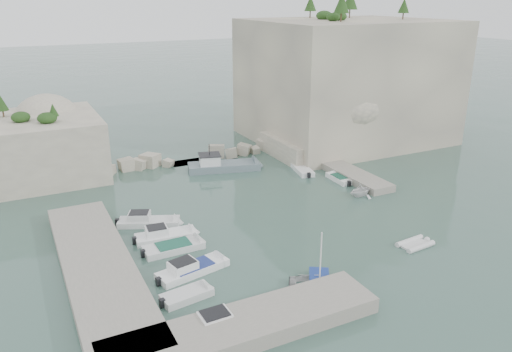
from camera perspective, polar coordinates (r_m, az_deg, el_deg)
name	(u,v)px	position (r m, az deg, el deg)	size (l,w,h in m)	color
ground	(285,226)	(46.58, 3.31, -5.73)	(400.00, 400.00, 0.00)	#3E5E53
cliff_east	(345,81)	(74.82, 10.18, 10.67)	(26.00, 22.00, 17.00)	beige
cliff_terrace	(303,146)	(66.85, 5.40, 3.42)	(8.00, 10.00, 2.50)	beige
outcrop_west	(28,148)	(63.54, -24.56, 2.91)	(16.00, 14.00, 7.00)	beige
quay_west	(98,268)	(40.59, -17.60, -9.97)	(5.00, 24.00, 1.10)	#9E9689
quay_south	(245,326)	(32.77, -1.26, -16.79)	(18.00, 4.00, 1.10)	#9E9689
ledge_east	(341,169)	(61.09, 9.70, 0.78)	(3.00, 16.00, 0.80)	#9E9689
breakwater	(194,156)	(64.67, -7.14, 2.27)	(28.00, 3.00, 1.40)	beige
motorboat_a	(149,225)	(47.81, -12.11, -5.46)	(6.17, 1.84, 1.40)	silver
motorboat_b	(166,239)	(44.89, -10.22, -7.07)	(5.78, 1.89, 1.40)	white
motorboat_c	(174,250)	(42.92, -9.38, -8.36)	(5.50, 2.00, 0.70)	silver
motorboat_d	(193,272)	(39.54, -7.21, -10.88)	(6.27, 1.86, 1.40)	white
motorboat_e	(187,298)	(36.59, -7.89, -13.69)	(3.96, 1.62, 0.70)	silver
motorboat_f	(227,326)	(33.75, -3.30, -16.75)	(6.14, 1.83, 1.40)	white
rowboat	(319,288)	(37.70, 7.23, -12.55)	(3.17, 4.44, 0.92)	silver
inflatable_dinghy	(415,246)	(45.12, 17.70, -7.61)	(3.31, 1.61, 0.44)	silver
tender_east_a	(360,196)	(54.48, 11.85, -2.22)	(2.58, 2.99, 1.57)	white
tender_east_b	(339,181)	(58.36, 9.48, -0.54)	(4.10, 1.40, 0.70)	white
tender_east_c	(302,171)	(60.89, 5.26, 0.52)	(5.10, 1.65, 0.70)	white
tender_east_d	(308,165)	(63.18, 5.98, 1.23)	(1.52, 4.03, 1.56)	silver
work_boat	(224,170)	(61.37, -3.67, 0.73)	(9.52, 2.81, 2.20)	slate
rowboat_mast	(321,257)	(36.39, 7.40, -9.14)	(0.10, 0.10, 4.20)	white
vegetation	(313,13)	(72.16, 6.48, 18.05)	(53.48, 13.88, 13.40)	#1E4219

